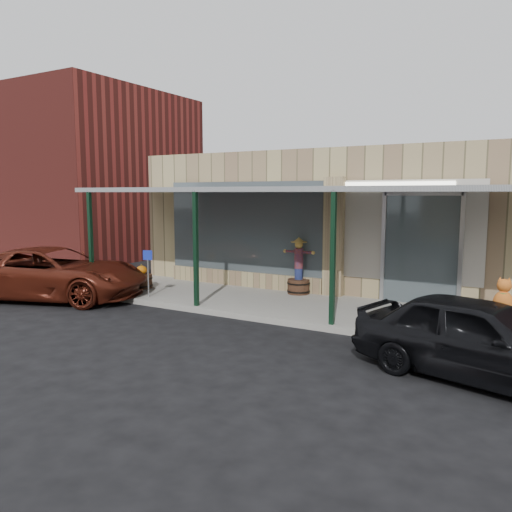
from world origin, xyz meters
The scene contains 10 objects.
ground centered at (0.00, 0.00, 0.00)m, with size 120.00×120.00×0.00m, color black.
sidewalk centered at (0.00, 3.60, 0.07)m, with size 40.00×3.20×0.15m, color gray.
storefront centered at (0.00, 8.16, 2.09)m, with size 12.00×6.25×4.20m.
awning centered at (0.00, 3.56, 3.01)m, with size 12.00×3.00×3.04m.
block_buildings_near centered at (2.01, 9.20, 3.77)m, with size 61.00×8.00×8.00m.
barrel_scarecrow centered at (-0.22, 4.80, 0.69)m, with size 0.96×0.76×1.59m.
barrel_pumpkin centered at (-4.64, 3.25, 0.41)m, with size 0.81×0.81×0.72m.
handicap_sign centered at (-3.61, 2.40, 0.97)m, with size 0.26×0.10×1.27m.
parked_sedan centered at (4.88, 0.62, 0.68)m, with size 4.26×2.55×1.55m.
car_maroon centered at (-6.19, 1.39, 0.73)m, with size 2.41×5.23×1.45m, color #561D11.
Camera 1 is at (5.59, -7.76, 2.96)m, focal length 35.00 mm.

